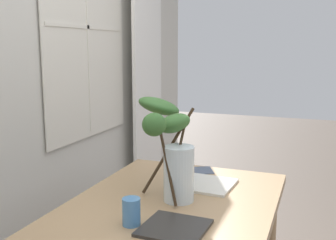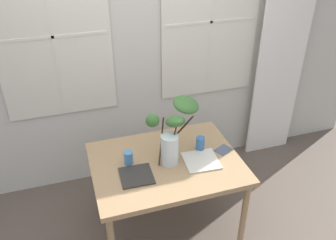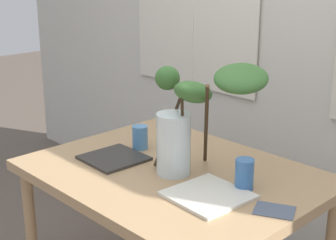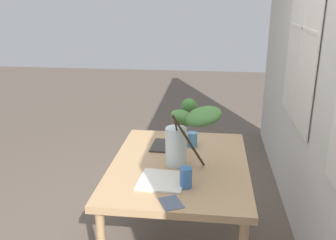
# 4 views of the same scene
# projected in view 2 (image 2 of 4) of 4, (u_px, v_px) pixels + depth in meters

# --- Properties ---
(ground) EXTENTS (14.00, 14.00, 0.00)m
(ground) POSITION_uv_depth(u_px,v_px,m) (166.00, 224.00, 3.32)
(ground) COLOR brown
(back_wall_with_windows) EXTENTS (5.24, 0.14, 2.74)m
(back_wall_with_windows) POSITION_uv_depth(u_px,v_px,m) (136.00, 49.00, 3.37)
(back_wall_with_windows) COLOR beige
(back_wall_with_windows) RESTS_ON ground
(curtain_sheer_side) EXTENTS (0.55, 0.03, 2.34)m
(curtain_sheer_side) POSITION_uv_depth(u_px,v_px,m) (282.00, 57.00, 3.74)
(curtain_sheer_side) COLOR white
(curtain_sheer_side) RESTS_ON ground
(dining_table) EXTENTS (1.22, 0.93, 0.74)m
(dining_table) POSITION_uv_depth(u_px,v_px,m) (166.00, 168.00, 2.97)
(dining_table) COLOR tan
(dining_table) RESTS_ON ground
(vase_with_branches) EXTENTS (0.55, 0.41, 0.49)m
(vase_with_branches) POSITION_uv_depth(u_px,v_px,m) (173.00, 132.00, 2.85)
(vase_with_branches) COLOR silver
(vase_with_branches) RESTS_ON dining_table
(drinking_glass_blue_left) EXTENTS (0.08, 0.08, 0.11)m
(drinking_glass_blue_left) POSITION_uv_depth(u_px,v_px,m) (128.00, 158.00, 2.88)
(drinking_glass_blue_left) COLOR #4C84BC
(drinking_glass_blue_left) RESTS_ON dining_table
(drinking_glass_blue_right) EXTENTS (0.07, 0.07, 0.13)m
(drinking_glass_blue_right) POSITION_uv_depth(u_px,v_px,m) (200.00, 144.00, 3.03)
(drinking_glass_blue_right) COLOR #386BAD
(drinking_glass_blue_right) RESTS_ON dining_table
(plate_square_left) EXTENTS (0.26, 0.26, 0.01)m
(plate_square_left) POSITION_uv_depth(u_px,v_px,m) (136.00, 176.00, 2.77)
(plate_square_left) COLOR #2D2B28
(plate_square_left) RESTS_ON dining_table
(plate_square_right) EXTENTS (0.30, 0.30, 0.01)m
(plate_square_right) POSITION_uv_depth(u_px,v_px,m) (201.00, 161.00, 2.93)
(plate_square_right) COLOR silver
(plate_square_right) RESTS_ON dining_table
(napkin_folded) EXTENTS (0.18, 0.16, 0.00)m
(napkin_folded) POSITION_uv_depth(u_px,v_px,m) (223.00, 150.00, 3.06)
(napkin_folded) COLOR #4C566B
(napkin_folded) RESTS_ON dining_table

